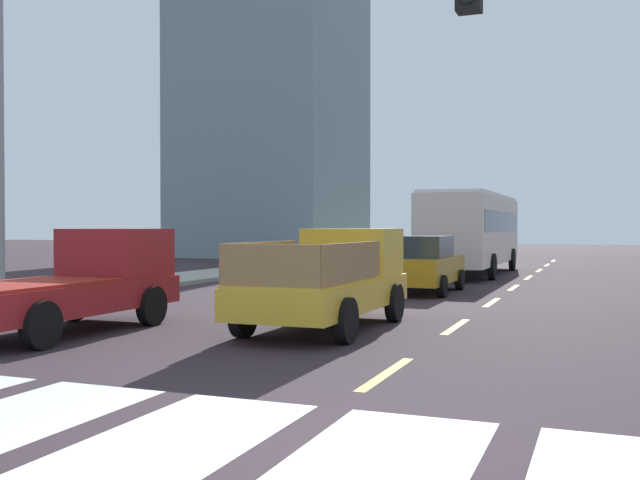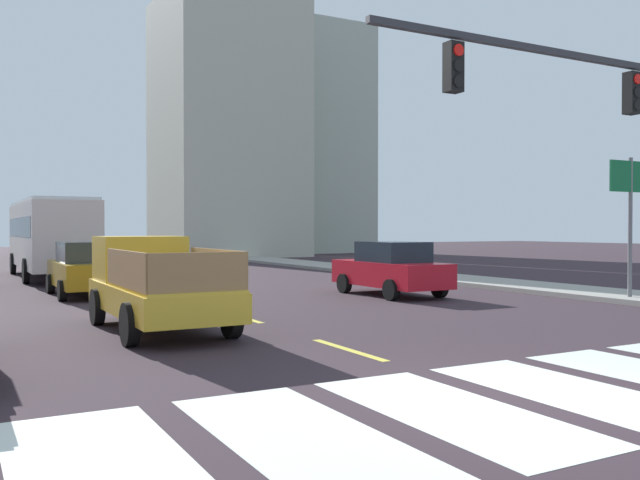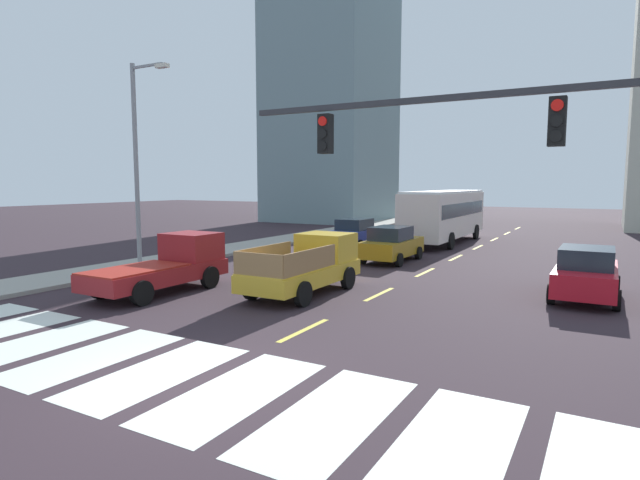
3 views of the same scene
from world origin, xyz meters
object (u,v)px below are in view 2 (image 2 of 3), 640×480
at_px(pickup_stakebed, 154,285).
at_px(sedan_far, 86,269).
at_px(sedan_near_right, 391,269).
at_px(city_bus, 50,233).
at_px(direction_sign_green, 630,198).

bearing_deg(pickup_stakebed, sedan_far, 92.08).
relative_size(sedan_near_right, sedan_far, 1.00).
bearing_deg(pickup_stakebed, city_bus, 91.78).
distance_m(pickup_stakebed, direction_sign_green, 13.77).
xyz_separation_m(pickup_stakebed, city_bus, (-0.06, 16.98, 1.02)).
relative_size(sedan_far, direction_sign_green, 1.05).
distance_m(pickup_stakebed, sedan_far, 7.97).
distance_m(sedan_near_right, direction_sign_green, 7.35).
bearing_deg(sedan_near_right, sedan_far, 151.69).
bearing_deg(sedan_far, sedan_near_right, -26.88).
height_order(pickup_stakebed, sedan_far, pickup_stakebed).
relative_size(pickup_stakebed, sedan_near_right, 1.18).
xyz_separation_m(city_bus, sedan_far, (-0.01, -9.01, -1.09)).
relative_size(pickup_stakebed, direction_sign_green, 1.24).
distance_m(city_bus, sedan_far, 9.08).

